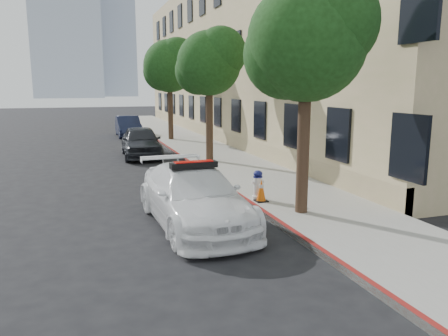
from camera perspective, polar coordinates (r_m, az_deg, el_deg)
name	(u,v)px	position (r m, az deg, el deg)	size (l,w,h in m)	color
ground	(170,207)	(12.01, -7.01, -5.05)	(120.00, 120.00, 0.00)	black
sidewalk	(200,149)	(22.36, -3.09, 2.53)	(3.20, 50.00, 0.15)	gray
curb_strip	(171,150)	(22.00, -6.97, 2.33)	(0.12, 50.00, 0.15)	maroon
building	(264,58)	(28.78, 5.20, 14.14)	(8.00, 36.00, 10.00)	tan
tower_right	(110,25)	(147.97, -14.62, 17.63)	(14.00, 14.00, 44.00)	#9EA8B7
tree_near	(308,41)	(10.72, 10.94, 16.03)	(2.92, 2.82, 5.62)	black
tree_mid	(210,63)	(18.11, -1.86, 13.59)	(2.77, 2.64, 5.43)	black
tree_far	(170,66)	(25.88, -7.07, 13.14)	(3.10, 3.00, 5.81)	black
police_car	(194,196)	(10.26, -3.93, -3.70)	(2.16, 4.84, 1.53)	white
parked_car_mid	(141,142)	(20.50, -10.78, 3.41)	(1.68, 4.17, 1.42)	#22242A
parked_car_far	(128,126)	(28.99, -12.41, 5.33)	(1.40, 4.01, 1.32)	#141933
fire_hydrant	(258,185)	(12.07, 4.43, -2.25)	(0.34, 0.31, 0.81)	white
traffic_cone	(261,190)	(11.87, 4.89, -2.91)	(0.33, 0.33, 0.62)	black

